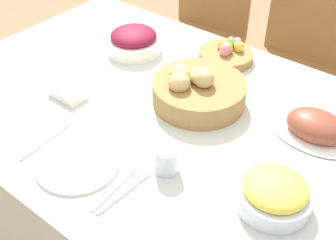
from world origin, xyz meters
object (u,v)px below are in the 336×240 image
object	(u,v)px
bread_basket	(198,90)
knife	(116,188)
ham_platter	(316,127)
fork	(45,142)
chair_far_center	(294,57)
beet_salad_bowl	(134,41)
pineapple_bowl	(274,193)
drinking_cup	(167,159)
chair_far_left	(201,26)
spoon	(124,193)
dinner_plate	(78,163)
egg_basket	(227,54)
butter_dish	(68,93)

from	to	relation	value
bread_basket	knife	bearing A→B (deg)	-83.61
ham_platter	fork	world-z (taller)	ham_platter
chair_far_center	beet_salad_bowl	world-z (taller)	chair_far_center
ham_platter	beet_salad_bowl	world-z (taller)	beet_salad_bowl
ham_platter	beet_salad_bowl	size ratio (longest dim) A/B	1.33
pineapple_bowl	fork	distance (m)	0.66
beet_salad_bowl	drinking_cup	distance (m)	0.65
fork	drinking_cup	distance (m)	0.38
chair_far_left	fork	bearing A→B (deg)	-82.39
pineapple_bowl	beet_salad_bowl	xyz separation A→B (m)	(-0.78, 0.36, 0.00)
bread_basket	ham_platter	world-z (taller)	bread_basket
knife	spoon	size ratio (longest dim) A/B	1.00
chair_far_left	beet_salad_bowl	bearing A→B (deg)	-84.25
fork	spoon	xyz separation A→B (m)	(0.32, 0.00, 0.00)
dinner_plate	chair_far_center	bearing A→B (deg)	84.91
chair_far_left	ham_platter	distance (m)	1.14
egg_basket	ham_platter	size ratio (longest dim) A/B	0.73
chair_far_left	dinner_plate	xyz separation A→B (m)	(0.42, -1.22, 0.19)
egg_basket	knife	distance (m)	0.74
ham_platter	dinner_plate	xyz separation A→B (m)	(-0.46, -0.52, -0.02)
beet_salad_bowl	dinner_plate	xyz separation A→B (m)	(0.29, -0.56, -0.04)
spoon	butter_dish	size ratio (longest dim) A/B	1.54
butter_dish	egg_basket	bearing A→B (deg)	61.69
pineapple_bowl	beet_salad_bowl	distance (m)	0.86
chair_far_left	ham_platter	bearing A→B (deg)	-43.47
bread_basket	fork	distance (m)	0.50
chair_far_center	chair_far_left	world-z (taller)	same
chair_far_left	bread_basket	bearing A→B (deg)	-61.87
ham_platter	dinner_plate	distance (m)	0.70
bread_basket	beet_salad_bowl	size ratio (longest dim) A/B	1.45
drinking_cup	spoon	bearing A→B (deg)	-103.58
spoon	knife	bearing A→B (deg)	-176.23
egg_basket	chair_far_left	bearing A→B (deg)	131.92
fork	butter_dish	distance (m)	0.23
chair_far_center	dinner_plate	world-z (taller)	chair_far_center
chair_far_left	egg_basket	xyz separation A→B (m)	(0.44, -0.49, 0.21)
chair_far_center	fork	world-z (taller)	chair_far_center
bread_basket	ham_platter	size ratio (longest dim) A/B	1.10
bread_basket	drinking_cup	xyz separation A→B (m)	(0.11, -0.30, -0.01)
fork	bread_basket	bearing A→B (deg)	57.99
chair_far_center	spoon	world-z (taller)	chair_far_center
beet_salad_bowl	drinking_cup	xyz separation A→B (m)	(0.50, -0.42, -0.01)
bread_basket	fork	xyz separation A→B (m)	(-0.24, -0.44, -0.04)
bread_basket	pineapple_bowl	world-z (taller)	bread_basket
pineapple_bowl	dinner_plate	bearing A→B (deg)	-157.46
dinner_plate	butter_dish	size ratio (longest dim) A/B	1.96
chair_far_left	egg_basket	bearing A→B (deg)	-53.14
chair_far_center	knife	xyz separation A→B (m)	(0.03, -1.22, 0.19)
ham_platter	butter_dish	world-z (taller)	ham_platter
chair_far_left	dinner_plate	bearing A→B (deg)	-76.19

